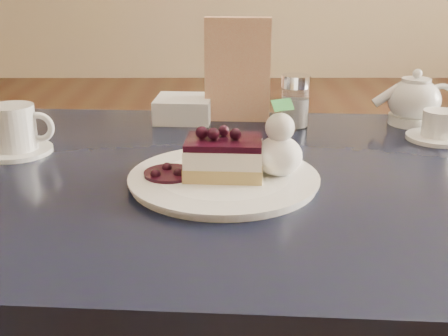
{
  "coord_description": "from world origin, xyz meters",
  "views": [
    {
      "loc": [
        -0.06,
        -0.52,
        1.06
      ],
      "look_at": [
        -0.05,
        0.22,
        0.79
      ],
      "focal_mm": 45.0,
      "sensor_mm": 36.0,
      "label": 1
    }
  ],
  "objects_px": {
    "dessert_plate": "(224,179)",
    "cheesecake_slice": "(224,158)",
    "main_table": "(226,215)",
    "coffee_set": "(15,132)",
    "tea_set": "(418,107)"
  },
  "relations": [
    {
      "from": "main_table",
      "to": "coffee_set",
      "type": "xyz_separation_m",
      "value": [
        -0.37,
        0.1,
        0.12
      ]
    },
    {
      "from": "dessert_plate",
      "to": "cheesecake_slice",
      "type": "height_order",
      "value": "cheesecake_slice"
    },
    {
      "from": "cheesecake_slice",
      "to": "dessert_plate",
      "type": "bearing_deg",
      "value": -72.01
    },
    {
      "from": "cheesecake_slice",
      "to": "tea_set",
      "type": "height_order",
      "value": "tea_set"
    },
    {
      "from": "main_table",
      "to": "tea_set",
      "type": "distance_m",
      "value": 0.49
    },
    {
      "from": "main_table",
      "to": "dessert_plate",
      "type": "xyz_separation_m",
      "value": [
        -0.0,
        -0.05,
        0.08
      ]
    },
    {
      "from": "cheesecake_slice",
      "to": "coffee_set",
      "type": "distance_m",
      "value": 0.4
    },
    {
      "from": "cheesecake_slice",
      "to": "tea_set",
      "type": "xyz_separation_m",
      "value": [
        0.4,
        0.31,
        0.0
      ]
    },
    {
      "from": "dessert_plate",
      "to": "tea_set",
      "type": "height_order",
      "value": "tea_set"
    },
    {
      "from": "dessert_plate",
      "to": "tea_set",
      "type": "relative_size",
      "value": 1.27
    },
    {
      "from": "coffee_set",
      "to": "cheesecake_slice",
      "type": "bearing_deg",
      "value": -21.96
    },
    {
      "from": "main_table",
      "to": "coffee_set",
      "type": "height_order",
      "value": "coffee_set"
    },
    {
      "from": "cheesecake_slice",
      "to": "coffee_set",
      "type": "relative_size",
      "value": 0.9
    },
    {
      "from": "dessert_plate",
      "to": "tea_set",
      "type": "xyz_separation_m",
      "value": [
        0.4,
        0.31,
        0.04
      ]
    },
    {
      "from": "dessert_plate",
      "to": "coffee_set",
      "type": "relative_size",
      "value": 2.09
    }
  ]
}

